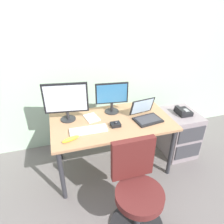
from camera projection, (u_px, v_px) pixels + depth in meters
ground_plane at (112, 165)px, 2.72m from camera, size 8.00×8.00×0.00m
back_wall at (96, 49)px, 2.67m from camera, size 6.00×0.10×2.80m
desk at (112, 126)px, 2.41m from camera, size 1.43×0.79×0.71m
file_cabinet at (178, 133)px, 2.84m from camera, size 0.42×0.53×0.64m
desk_phone at (183, 112)px, 2.65m from camera, size 0.17×0.20×0.09m
office_chair at (137, 193)px, 1.84m from camera, size 0.52×0.52×0.92m
monitor_main at (66, 100)px, 2.28m from camera, size 0.51×0.18×0.46m
monitor_side at (112, 96)px, 2.46m from camera, size 0.40×0.18×0.39m
keyboard at (89, 130)px, 2.19m from camera, size 0.41×0.15×0.03m
laptop at (146, 115)px, 2.40m from camera, size 0.35×0.33×0.23m
trackball_mouse at (116, 124)px, 2.27m from camera, size 0.11×0.09×0.07m
coffee_mug at (142, 107)px, 2.56m from camera, size 0.10×0.09×0.11m
paper_notepad at (92, 118)px, 2.43m from camera, size 0.19×0.23×0.01m
banana at (71, 139)px, 2.03m from camera, size 0.19×0.10×0.04m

